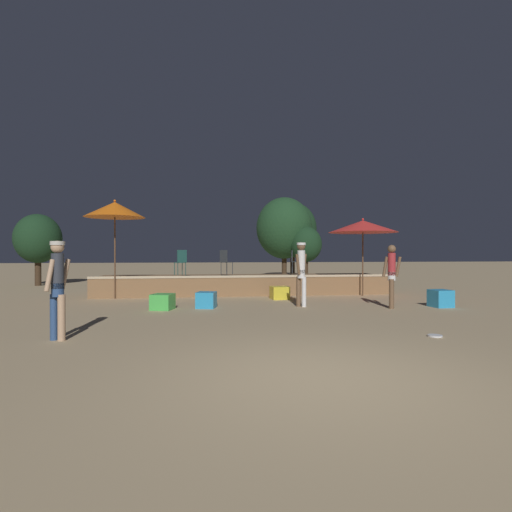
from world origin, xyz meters
The scene contains 19 objects.
ground_plane centered at (0.00, 0.00, 0.00)m, with size 120.00×120.00×0.00m, color tan.
wooden_deck centered at (0.20, 10.44, 0.34)m, with size 10.81×2.42×0.75m.
patio_umbrella_0 centered at (4.35, 8.94, 2.50)m, with size 2.47×2.47×2.80m.
patio_umbrella_1 centered at (-4.31, 9.22, 3.00)m, with size 2.00×2.00×3.34m.
cube_seat_0 centered at (-2.49, 6.36, 0.21)m, with size 0.68×0.68×0.43m.
cube_seat_1 centered at (-1.30, 6.53, 0.22)m, with size 0.62×0.62×0.45m.
cube_seat_2 centered at (1.17, 8.33, 0.21)m, with size 0.60×0.60×0.42m.
cube_seat_3 centered at (5.33, 5.77, 0.25)m, with size 0.57×0.57×0.49m.
person_0 centered at (-3.97, 2.70, 1.00)m, with size 0.33×0.53×1.76m.
person_1 centered at (3.82, 5.71, 0.97)m, with size 0.49×0.32×1.77m.
person_2 centered at (1.41, 6.41, 1.07)m, with size 0.45×0.45×1.85m.
bistro_chair_0 centered at (-0.55, 9.96, 1.30)m, with size 0.48×0.48×0.90m.
bistro_chair_1 centered at (-2.14, 9.78, 1.30)m, with size 0.46×0.46×0.90m.
bistro_chair_2 centered at (2.17, 10.47, 1.30)m, with size 0.41×0.41×0.90m.
frisbee_disc centered at (2.81, 2.04, 0.02)m, with size 0.26×0.26×0.03m.
background_tree_0 centered at (-9.03, 15.31, 2.21)m, with size 2.10×2.10×3.38m.
background_tree_1 centered at (3.35, 17.72, 2.97)m, with size 3.21×3.21×4.74m.
background_tree_2 centered at (4.32, 16.64, 2.01)m, with size 1.78×1.78×3.01m.
background_tree_3 centered at (4.22, 19.35, 3.03)m, with size 2.95×2.95×4.67m.
Camera 1 is at (-1.49, -4.75, 1.55)m, focal length 28.00 mm.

